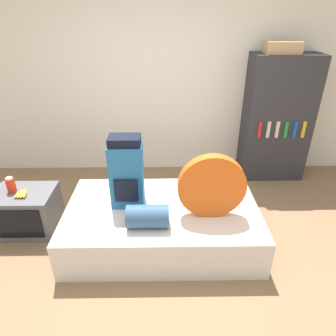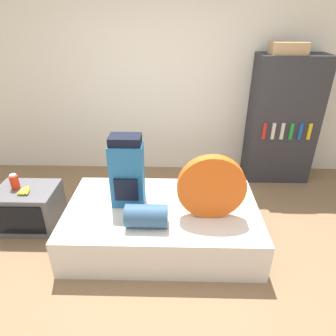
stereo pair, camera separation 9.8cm
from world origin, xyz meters
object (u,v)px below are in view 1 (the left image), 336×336
at_px(backpack, 127,173).
at_px(television, 27,211).
at_px(sleeping_roll, 148,216).
at_px(bookshelf, 277,119).
at_px(canister, 11,185).
at_px(tent_bag, 212,186).
at_px(cardboard_box, 282,47).

relative_size(backpack, television, 1.15).
distance_m(backpack, television, 1.26).
bearing_deg(sleeping_roll, bookshelf, 44.98).
bearing_deg(television, canister, 164.21).
bearing_deg(sleeping_roll, tent_bag, 15.56).
xyz_separation_m(backpack, cardboard_box, (1.81, 1.29, 1.00)).
bearing_deg(canister, bookshelf, 20.49).
bearing_deg(television, bookshelf, 21.63).
distance_m(backpack, cardboard_box, 2.44).
relative_size(sleeping_roll, bookshelf, 0.23).
distance_m(tent_bag, canister, 2.09).
height_order(sleeping_roll, television, sleeping_roll).
distance_m(television, canister, 0.33).
height_order(bookshelf, cardboard_box, cardboard_box).
bearing_deg(television, backpack, -6.09).
relative_size(canister, bookshelf, 0.10).
xyz_separation_m(backpack, canister, (-1.24, 0.15, -0.22)).
bearing_deg(television, tent_bag, -9.35).
xyz_separation_m(sleeping_roll, television, (-1.35, 0.49, -0.28)).
bearing_deg(cardboard_box, canister, -159.49).
bearing_deg(bookshelf, sleeping_roll, -135.02).
relative_size(backpack, sleeping_roll, 1.91).
bearing_deg(cardboard_box, bookshelf, 19.94).
relative_size(backpack, canister, 4.35).
height_order(backpack, cardboard_box, cardboard_box).
distance_m(tent_bag, bookshelf, 1.89).
distance_m(sleeping_roll, cardboard_box, 2.62).
bearing_deg(backpack, television, 173.91).
bearing_deg(sleeping_roll, backpack, 120.53).
relative_size(sleeping_roll, television, 0.61).
bearing_deg(backpack, bookshelf, 34.86).
distance_m(sleeping_roll, bookshelf, 2.42).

